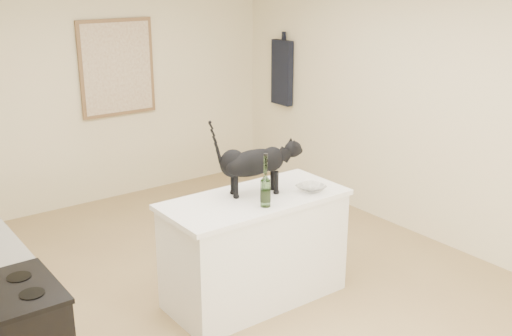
% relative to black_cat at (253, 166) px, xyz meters
% --- Properties ---
extents(floor, '(5.50, 5.50, 0.00)m').
position_rel_black_cat_xyz_m(floor, '(-0.13, 0.13, -1.13)').
color(floor, '#9E8254').
rests_on(floor, ground).
extents(wall_back, '(4.50, 0.00, 4.50)m').
position_rel_black_cat_xyz_m(wall_back, '(-0.13, 2.88, 0.17)').
color(wall_back, beige).
rests_on(wall_back, ground).
extents(wall_right, '(0.00, 5.50, 5.50)m').
position_rel_black_cat_xyz_m(wall_right, '(2.12, 0.13, 0.17)').
color(wall_right, beige).
rests_on(wall_right, ground).
extents(island_base, '(1.44, 0.67, 0.86)m').
position_rel_black_cat_xyz_m(island_base, '(-0.03, -0.07, -0.70)').
color(island_base, white).
rests_on(island_base, floor).
extents(island_top, '(1.50, 0.70, 0.04)m').
position_rel_black_cat_xyz_m(island_top, '(-0.03, -0.07, -0.25)').
color(island_top, white).
rests_on(island_top, island_base).
extents(artwork_frame, '(0.90, 0.03, 1.10)m').
position_rel_black_cat_xyz_m(artwork_frame, '(0.17, 2.85, 0.42)').
color(artwork_frame, brown).
rests_on(artwork_frame, wall_back).
extents(artwork_canvas, '(0.82, 0.00, 1.02)m').
position_rel_black_cat_xyz_m(artwork_canvas, '(0.17, 2.84, 0.42)').
color(artwork_canvas, beige).
rests_on(artwork_canvas, wall_back).
extents(hanging_garment, '(0.08, 0.34, 0.80)m').
position_rel_black_cat_xyz_m(hanging_garment, '(2.06, 2.18, 0.27)').
color(hanging_garment, black).
rests_on(hanging_garment, wall_right).
extents(black_cat, '(0.70, 0.41, 0.47)m').
position_rel_black_cat_xyz_m(black_cat, '(0.00, 0.00, 0.00)').
color(black_cat, black).
rests_on(black_cat, island_top).
extents(wine_bottle, '(0.09, 0.09, 0.37)m').
position_rel_black_cat_xyz_m(wine_bottle, '(-0.09, -0.27, -0.05)').
color(wine_bottle, '#336327').
rests_on(wine_bottle, island_top).
extents(glass_bowl, '(0.23, 0.23, 0.05)m').
position_rel_black_cat_xyz_m(glass_bowl, '(0.40, -0.24, -0.21)').
color(glass_bowl, silver).
rests_on(glass_bowl, island_top).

